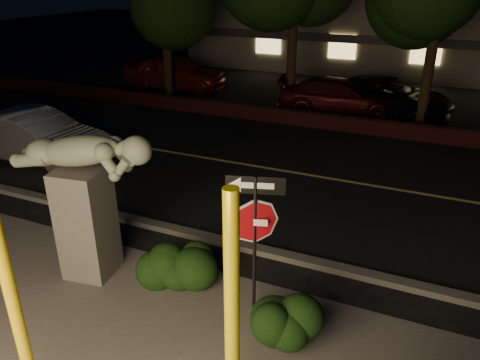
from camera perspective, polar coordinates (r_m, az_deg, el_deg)
name	(u,v)px	position (r m, az deg, el deg)	size (l,w,h in m)	color
ground	(331,141)	(15.59, 11.07, 4.64)	(90.00, 90.00, 0.00)	black
road	(305,175)	(12.87, 7.91, 0.66)	(80.00, 8.00, 0.01)	black
lane_marking	(305,174)	(12.87, 7.91, 0.71)	(80.00, 0.12, 0.01)	gold
curb	(246,247)	(9.40, 0.69, -8.14)	(80.00, 0.25, 0.12)	#4C4944
brick_wall	(341,123)	(16.73, 12.20, 6.78)	(40.00, 0.35, 0.50)	#401414
parking_lot	(369,94)	(22.23, 15.41, 10.04)	(40.00, 12.00, 0.01)	black
building	(397,30)	(29.73, 18.55, 16.97)	(22.00, 10.20, 4.00)	#6A6354
yellow_pole_left	(20,333)	(5.94, -25.19, -16.53)	(0.14, 0.14, 2.84)	yellow
yellow_pole_right	(232,328)	(5.16, -0.97, -17.62)	(0.16, 0.16, 3.26)	yellow
signpost	(255,222)	(6.76, 1.83, -5.15)	(0.81, 0.27, 2.48)	black
sculpture	(84,189)	(8.37, -18.46, -1.08)	(2.57, 1.02, 2.74)	#4C4944
hedge_center	(185,263)	(8.24, -6.76, -10.03)	(1.81, 0.85, 0.94)	black
hedge_right	(296,320)	(6.98, 6.80, -16.64)	(1.62, 0.87, 1.06)	black
silver_sedan	(35,137)	(14.72, -23.71, 4.86)	(1.55, 4.44, 1.46)	#BAB9BF
parked_car_red	(175,72)	(22.44, -7.93, 12.87)	(1.89, 4.69, 1.60)	maroon
parked_car_darkred	(338,96)	(18.73, 11.87, 9.98)	(1.88, 4.63, 1.34)	#3F0D12
parked_car_dark	(388,96)	(19.22, 17.59, 9.74)	(2.25, 4.87, 1.35)	black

